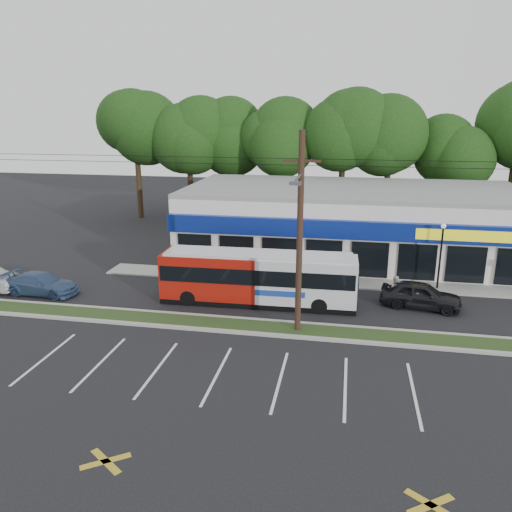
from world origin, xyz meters
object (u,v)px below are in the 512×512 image
object	(u,v)px
metrobus	(258,277)
pedestrian_a	(329,275)
car_dark	(421,295)
utility_pole	(296,228)
lamp_post	(441,249)
pedestrian_b	(394,289)
car_blue	(41,284)

from	to	relation	value
metrobus	pedestrian_a	size ratio (longest dim) A/B	7.24
car_dark	utility_pole	bearing A→B (deg)	134.27
lamp_post	pedestrian_b	xyz separation A→B (m)	(-2.87, -2.80, -1.84)
car_dark	pedestrian_a	distance (m)	5.92
car_blue	pedestrian_b	bearing A→B (deg)	-80.73
utility_pole	metrobus	xyz separation A→B (m)	(-2.51, 3.57, -3.81)
metrobus	car_blue	xyz separation A→B (m)	(-13.32, -1.00, -0.95)
car_blue	metrobus	bearing A→B (deg)	-83.18
pedestrian_a	pedestrian_b	bearing A→B (deg)	140.03
lamp_post	car_blue	xyz separation A→B (m)	(-24.00, -5.30, -2.01)
utility_pole	car_dark	bearing A→B (deg)	34.22
pedestrian_a	utility_pole	bearing A→B (deg)	66.88
lamp_post	metrobus	size ratio (longest dim) A/B	0.37
car_blue	pedestrian_b	world-z (taller)	pedestrian_b
car_dark	car_blue	distance (m)	22.64
car_blue	pedestrian_a	xyz separation A→B (m)	(17.23, 4.57, 0.12)
metrobus	utility_pole	bearing A→B (deg)	-56.19
metrobus	car_dark	bearing A→B (deg)	4.93
metrobus	car_dark	distance (m)	9.32
utility_pole	car_dark	xyz separation A→B (m)	(6.72, 4.57, -4.65)
car_dark	pedestrian_b	world-z (taller)	pedestrian_b
metrobus	pedestrian_b	distance (m)	7.99
lamp_post	pedestrian_a	size ratio (longest dim) A/B	2.71
utility_pole	pedestrian_a	xyz separation A→B (m)	(1.39, 7.14, -4.63)
lamp_post	utility_pole	bearing A→B (deg)	-136.05
pedestrian_b	car_dark	bearing A→B (deg)	160.22
metrobus	car_blue	size ratio (longest dim) A/B	2.49
pedestrian_b	metrobus	bearing A→B (deg)	10.42
lamp_post	car_dark	size ratio (longest dim) A/B	0.95
metrobus	car_blue	distance (m)	13.39
car_dark	metrobus	bearing A→B (deg)	106.23
utility_pole	pedestrian_b	distance (m)	8.65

